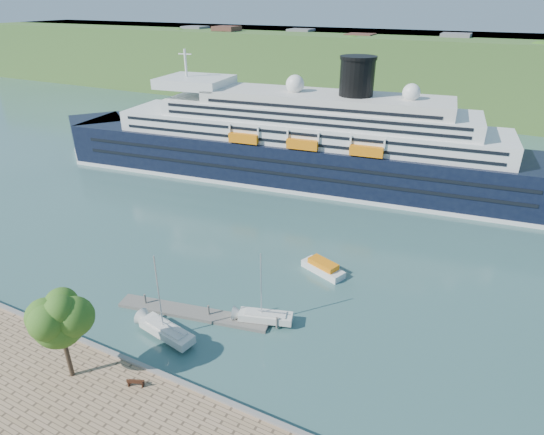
% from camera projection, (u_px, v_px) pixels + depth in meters
% --- Properties ---
extents(ground, '(400.00, 400.00, 0.00)m').
position_uv_depth(ground, '(147.00, 374.00, 47.61)').
color(ground, '#2E524F').
rests_on(ground, ground).
extents(far_hillside, '(400.00, 50.00, 24.00)m').
position_uv_depth(far_hillside, '(421.00, 72.00, 158.70)').
color(far_hillside, '#375F26').
rests_on(far_hillside, ground).
extents(quay_coping, '(220.00, 0.50, 0.30)m').
position_uv_depth(quay_coping, '(145.00, 367.00, 46.95)').
color(quay_coping, slate).
rests_on(quay_coping, promenade).
extents(cruise_ship, '(116.53, 30.33, 25.90)m').
position_uv_depth(cruise_ship, '(294.00, 120.00, 92.75)').
color(cruise_ship, black).
rests_on(cruise_ship, ground).
extents(park_bench, '(1.81, 1.26, 1.07)m').
position_uv_depth(park_bench, '(136.00, 381.00, 44.66)').
color(park_bench, '#432213').
rests_on(park_bench, promenade).
extents(promenade_tree, '(6.52, 6.52, 10.80)m').
position_uv_depth(promenade_tree, '(62.00, 333.00, 43.78)').
color(promenade_tree, '#285C18').
rests_on(promenade_tree, promenade).
extents(floating_pontoon, '(19.58, 6.20, 0.43)m').
position_uv_depth(floating_pontoon, '(193.00, 313.00, 56.45)').
color(floating_pontoon, slate).
rests_on(floating_pontoon, ground).
extents(sailboat_white_near, '(8.34, 3.62, 10.43)m').
position_uv_depth(sailboat_white_near, '(163.00, 302.00, 50.22)').
color(sailboat_white_near, silver).
rests_on(sailboat_white_near, ground).
extents(sailboat_white_far, '(7.41, 4.01, 9.23)m').
position_uv_depth(sailboat_white_far, '(265.00, 291.00, 53.02)').
color(sailboat_white_far, silver).
rests_on(sailboat_white_far, ground).
extents(tender_launch, '(6.99, 4.48, 1.83)m').
position_uv_depth(tender_launch, '(323.00, 267.00, 64.74)').
color(tender_launch, orange).
rests_on(tender_launch, ground).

